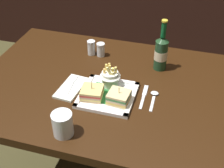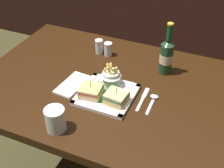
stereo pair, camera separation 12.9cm
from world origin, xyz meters
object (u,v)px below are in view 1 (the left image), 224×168
(square_plate, at_px, (108,95))
(fries_cup, at_px, (110,76))
(fork, at_px, (72,83))
(pepper_shaker, at_px, (101,50))
(spoon, at_px, (154,96))
(salt_shaker, at_px, (91,48))
(water_glass, at_px, (63,125))
(sandwich_half_left, at_px, (92,93))
(dining_table, at_px, (116,104))
(sandwich_half_right, at_px, (119,97))
(beer_bottle, at_px, (161,52))
(knife, at_px, (144,96))

(square_plate, distance_m, fries_cup, 0.09)
(fork, xyz_separation_m, pepper_shaker, (0.05, 0.28, 0.02))
(fork, xyz_separation_m, spoon, (0.37, 0.02, -0.01))
(fries_cup, distance_m, fork, 0.18)
(salt_shaker, bearing_deg, spoon, -34.57)
(water_glass, bearing_deg, square_plate, 69.53)
(fries_cup, xyz_separation_m, fork, (-0.17, -0.04, -0.05))
(square_plate, bearing_deg, sandwich_half_left, -150.78)
(dining_table, xyz_separation_m, salt_shaker, (-0.20, 0.23, 0.14))
(fries_cup, relative_size, pepper_shaker, 1.55)
(pepper_shaker, bearing_deg, fork, -99.36)
(square_plate, xyz_separation_m, fries_cup, (-0.01, 0.07, 0.05))
(square_plate, relative_size, fork, 1.71)
(sandwich_half_right, distance_m, salt_shaker, 0.42)
(beer_bottle, distance_m, pepper_shaker, 0.32)
(knife, bearing_deg, salt_shaker, 141.44)
(sandwich_half_left, height_order, spoon, sandwich_half_left)
(square_plate, bearing_deg, dining_table, 78.20)
(beer_bottle, distance_m, knife, 0.25)
(sandwich_half_left, xyz_separation_m, sandwich_half_right, (0.12, -0.00, 0.00))
(salt_shaker, bearing_deg, dining_table, -49.49)
(water_glass, xyz_separation_m, spoon, (0.29, 0.31, -0.04))
(pepper_shaker, bearing_deg, water_glass, -86.32)
(dining_table, height_order, beer_bottle, beer_bottle)
(knife, relative_size, salt_shaker, 2.13)
(dining_table, distance_m, knife, 0.18)
(beer_bottle, relative_size, pepper_shaker, 3.62)
(fork, bearing_deg, square_plate, -9.99)
(salt_shaker, distance_m, pepper_shaker, 0.05)
(water_glass, bearing_deg, knife, 50.84)
(beer_bottle, xyz_separation_m, pepper_shaker, (-0.31, 0.03, -0.06))
(sandwich_half_left, bearing_deg, spoon, 18.79)
(fries_cup, bearing_deg, dining_table, 25.04)
(dining_table, xyz_separation_m, water_glass, (-0.11, -0.33, 0.15))
(pepper_shaker, bearing_deg, dining_table, -57.61)
(spoon, xyz_separation_m, pepper_shaker, (-0.32, 0.26, 0.03))
(pepper_shaker, bearing_deg, knife, -43.31)
(sandwich_half_right, bearing_deg, pepper_shaker, 118.85)
(beer_bottle, height_order, spoon, beer_bottle)
(salt_shaker, bearing_deg, beer_bottle, -5.12)
(sandwich_half_left, relative_size, sandwich_half_right, 1.06)
(dining_table, bearing_deg, knife, -13.59)
(fries_cup, bearing_deg, sandwich_half_left, -116.62)
(sandwich_half_left, xyz_separation_m, fork, (-0.12, 0.06, -0.02))
(water_glass, relative_size, spoon, 0.73)
(sandwich_half_left, distance_m, knife, 0.23)
(dining_table, height_order, sandwich_half_right, sandwich_half_right)
(beer_bottle, relative_size, fork, 1.87)
(sandwich_half_right, distance_m, fries_cup, 0.12)
(square_plate, relative_size, sandwich_half_left, 2.38)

